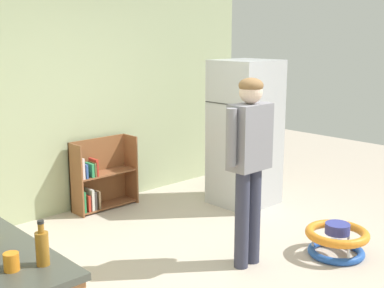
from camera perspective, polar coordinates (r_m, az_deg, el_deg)
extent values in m
plane|color=#BFB09F|center=(4.77, 3.45, -13.68)|extent=(12.00, 12.00, 0.00)
cube|color=#A5B187|center=(6.16, -12.42, 5.14)|extent=(5.20, 0.06, 2.70)
sphere|color=silver|center=(3.63, -19.46, -13.35)|extent=(0.04, 0.04, 0.04)
cube|color=#B7BABF|center=(6.27, 5.95, 1.21)|extent=(0.70, 0.68, 1.78)
cylinder|color=silver|center=(5.87, 4.89, 1.36)|extent=(0.02, 0.02, 0.50)
cube|color=#333333|center=(5.94, 3.80, 4.47)|extent=(0.01, 0.67, 0.01)
cube|color=brown|center=(6.04, -12.84, -3.99)|extent=(0.02, 0.28, 0.85)
cube|color=brown|center=(6.46, -6.88, -2.72)|extent=(0.02, 0.28, 0.85)
cube|color=brown|center=(6.35, -10.42, -3.10)|extent=(0.80, 0.02, 0.85)
cube|color=brown|center=(6.36, -9.63, -6.76)|extent=(0.76, 0.24, 0.02)
cube|color=brown|center=(6.24, -9.77, -3.25)|extent=(0.76, 0.24, 0.02)
cube|color=#288347|center=(6.12, -12.27, -6.29)|extent=(0.02, 0.17, 0.25)
cube|color=beige|center=(6.00, -12.44, -2.66)|extent=(0.03, 0.17, 0.25)
cube|color=#B63121|center=(6.15, -11.79, -6.45)|extent=(0.03, 0.17, 0.19)
cube|color=#325096|center=(6.04, -12.05, -2.94)|extent=(0.03, 0.17, 0.17)
cube|color=beige|center=(6.17, -11.39, -6.08)|extent=(0.03, 0.17, 0.26)
cube|color=#2E8851|center=(6.08, -11.42, -2.84)|extent=(0.03, 0.17, 0.16)
cube|color=#3B3533|center=(6.19, -11.11, -6.18)|extent=(0.03, 0.17, 0.22)
cube|color=olive|center=(6.10, -11.09, -2.75)|extent=(0.02, 0.17, 0.17)
cube|color=brown|center=(6.22, -10.68, -6.08)|extent=(0.03, 0.17, 0.22)
cube|color=#B22D22|center=(6.10, -10.95, -2.56)|extent=(0.03, 0.17, 0.20)
cylinder|color=#33364A|center=(4.63, 5.62, -8.44)|extent=(0.13, 0.13, 0.91)
cylinder|color=#33364A|center=(4.74, 6.90, -7.94)|extent=(0.13, 0.13, 0.91)
cube|color=gray|center=(4.48, 6.49, 0.80)|extent=(0.38, 0.22, 0.58)
cylinder|color=gray|center=(4.29, 4.43, 0.74)|extent=(0.09, 0.09, 0.50)
cylinder|color=gray|center=(4.66, 8.41, 1.55)|extent=(0.09, 0.09, 0.50)
sphere|color=beige|center=(4.42, 6.61, 5.81)|extent=(0.20, 0.20, 0.20)
ellipsoid|color=brown|center=(4.41, 6.63, 6.54)|extent=(0.22, 0.22, 0.13)
torus|color=#2353B1|center=(5.19, 15.83, -11.52)|extent=(0.54, 0.54, 0.07)
torus|color=orange|center=(5.12, 15.95, -9.62)|extent=(0.60, 0.60, 0.08)
cylinder|color=#363C8E|center=(5.10, 15.99, -9.10)|extent=(0.23, 0.23, 0.10)
cylinder|color=silver|center=(5.33, 17.13, -9.86)|extent=(0.02, 0.02, 0.18)
cylinder|color=silver|center=(5.15, 13.40, -10.42)|extent=(0.02, 0.02, 0.18)
cylinder|color=silver|center=(4.98, 17.14, -11.49)|extent=(0.02, 0.02, 0.18)
cylinder|color=#9E661E|center=(2.82, -16.42, -11.20)|extent=(0.07, 0.07, 0.18)
cylinder|color=#9E661E|center=(2.77, -16.57, -9.02)|extent=(0.03, 0.03, 0.05)
cylinder|color=black|center=(2.76, -16.61, -8.38)|extent=(0.04, 0.03, 0.02)
cylinder|color=orange|center=(2.82, -19.58, -12.33)|extent=(0.08, 0.08, 0.09)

